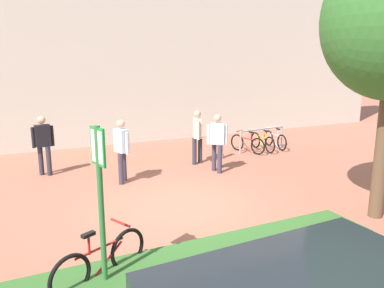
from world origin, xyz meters
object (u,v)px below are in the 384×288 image
object	(u,v)px
parking_sign_post	(100,186)
bike_rack_cluster	(262,141)
bollard_steel	(221,146)
person_suited_navy	(43,142)
bike_at_sign	(101,261)
person_casual_tan	(217,139)
person_shirt_white	(122,147)
person_shirt_blue	(197,134)

from	to	relation	value
parking_sign_post	bike_rack_cluster	bearing A→B (deg)	40.76
parking_sign_post	bollard_steel	distance (m)	7.89
bike_rack_cluster	person_suited_navy	world-z (taller)	person_suited_navy
bike_at_sign	person_suited_navy	size ratio (longest dim) A/B	0.90
bollard_steel	person_suited_navy	xyz separation A→B (m)	(-5.51, 0.53, 0.53)
bike_at_sign	person_casual_tan	xyz separation A→B (m)	(4.34, 4.29, 0.63)
bike_rack_cluster	person_shirt_white	world-z (taller)	person_shirt_white
person_shirt_blue	person_casual_tan	size ratio (longest dim) A/B	1.00
bike_at_sign	parking_sign_post	bearing A→B (deg)	-87.57
person_shirt_blue	bollard_steel	bearing A→B (deg)	13.05
bike_rack_cluster	parking_sign_post	bearing A→B (deg)	-139.24
bike_rack_cluster	person_shirt_blue	bearing A→B (deg)	-167.59
bike_rack_cluster	person_shirt_white	size ratio (longest dim) A/B	1.22
bollard_steel	person_casual_tan	distance (m)	1.68
person_shirt_blue	person_suited_navy	xyz separation A→B (m)	(-4.51, 0.77, 0.00)
person_shirt_blue	person_casual_tan	bearing A→B (deg)	-84.29
bollard_steel	person_shirt_white	distance (m)	3.89
person_shirt_blue	person_casual_tan	world-z (taller)	same
person_shirt_white	person_suited_navy	world-z (taller)	same
person_casual_tan	bike_at_sign	bearing A→B (deg)	-135.33
person_shirt_blue	person_suited_navy	size ratio (longest dim) A/B	1.00
parking_sign_post	person_shirt_blue	distance (m)	7.02
parking_sign_post	bollard_steel	bearing A→B (deg)	47.96
person_shirt_white	bike_at_sign	bearing A→B (deg)	-109.02
person_shirt_white	person_suited_navy	distance (m)	2.46
bike_at_sign	person_shirt_blue	xyz separation A→B (m)	(4.24, 5.38, 0.63)
person_shirt_white	person_casual_tan	world-z (taller)	same
parking_sign_post	bollard_steel	world-z (taller)	parking_sign_post
bollard_steel	bike_rack_cluster	bearing A→B (deg)	12.08
person_shirt_white	bike_rack_cluster	bearing A→B (deg)	15.16
parking_sign_post	person_shirt_blue	bearing A→B (deg)	52.79
bike_at_sign	person_shirt_blue	world-z (taller)	person_shirt_blue
bike_at_sign	person_casual_tan	size ratio (longest dim) A/B	0.90
person_shirt_white	person_shirt_blue	bearing A→B (deg)	18.14
parking_sign_post	bike_at_sign	size ratio (longest dim) A/B	1.53
person_shirt_blue	person_suited_navy	distance (m)	4.58
bollard_steel	person_shirt_blue	xyz separation A→B (m)	(-1.00, -0.23, 0.53)
parking_sign_post	person_shirt_blue	size ratio (longest dim) A/B	1.38
bike_rack_cluster	bollard_steel	bearing A→B (deg)	-167.92
bollard_steel	person_shirt_white	world-z (taller)	person_shirt_white
parking_sign_post	bike_at_sign	distance (m)	1.22
bollard_steel	person_suited_navy	world-z (taller)	person_suited_navy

